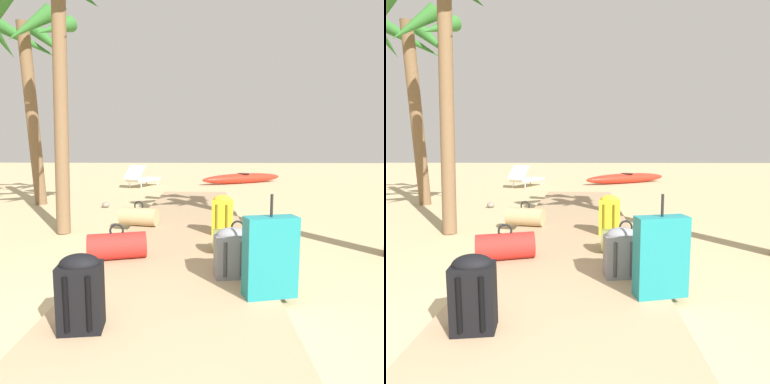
{
  "view_description": "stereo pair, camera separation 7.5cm",
  "coord_description": "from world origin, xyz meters",
  "views": [
    {
      "loc": [
        0.28,
        -1.35,
        1.3
      ],
      "look_at": [
        0.05,
        4.58,
        0.55
      ],
      "focal_mm": 30.58,
      "sensor_mm": 36.0,
      "label": 1
    },
    {
      "loc": [
        0.21,
        -1.35,
        1.3
      ],
      "look_at": [
        0.05,
        4.58,
        0.55
      ],
      "focal_mm": 30.58,
      "sensor_mm": 36.0,
      "label": 2
    }
  ],
  "objects": [
    {
      "name": "lounge_chair",
      "position": [
        -1.98,
        10.26,
        0.33
      ],
      "size": [
        1.13,
        1.65,
        0.79
      ],
      "color": "white",
      "rests_on": "ground"
    },
    {
      "name": "rock_left_mid",
      "position": [
        -1.99,
        5.98,
        0.07
      ],
      "size": [
        0.2,
        0.2,
        0.13
      ],
      "primitive_type": "ellipsoid",
      "rotation": [
        0.0,
        0.0,
        1.77
      ],
      "color": "gray",
      "rests_on": "ground"
    },
    {
      "name": "rock_right_near",
      "position": [
        1.42,
        3.25,
        0.1
      ],
      "size": [
        0.37,
        0.37,
        0.2
      ],
      "primitive_type": "ellipsoid",
      "rotation": [
        0.0,
        0.0,
        2.31
      ],
      "color": "slate",
      "rests_on": "ground"
    },
    {
      "name": "kayak",
      "position": [
        1.83,
        11.79,
        0.2
      ],
      "size": [
        3.56,
        2.48,
        0.4
      ],
      "color": "red",
      "rests_on": "ground"
    },
    {
      "name": "backpack_black",
      "position": [
        -0.55,
        0.73,
        0.36
      ],
      "size": [
        0.31,
        0.25,
        0.54
      ],
      "color": "black",
      "rests_on": "boardwalk"
    },
    {
      "name": "duffel_bag_tan",
      "position": [
        -0.79,
        3.88,
        0.23
      ],
      "size": [
        0.65,
        0.4,
        0.41
      ],
      "color": "tan",
      "rests_on": "boardwalk"
    },
    {
      "name": "duffel_bag_olive",
      "position": [
        0.68,
        2.48,
        0.23
      ],
      "size": [
        0.6,
        0.32,
        0.4
      ],
      "color": "olive",
      "rests_on": "boardwalk"
    },
    {
      "name": "suitcase_teal",
      "position": [
        0.83,
        1.31,
        0.42
      ],
      "size": [
        0.47,
        0.26,
        0.87
      ],
      "color": "#197A7F",
      "rests_on": "boardwalk"
    },
    {
      "name": "boardwalk",
      "position": [
        0.0,
        4.16,
        0.04
      ],
      "size": [
        1.83,
        8.33,
        0.08
      ],
      "primitive_type": "cube",
      "color": "tan",
      "rests_on": "ground"
    },
    {
      "name": "duffel_bag_red",
      "position": [
        -0.71,
        2.21,
        0.23
      ],
      "size": [
        0.7,
        0.46,
        0.41
      ],
      "color": "red",
      "rests_on": "boardwalk"
    },
    {
      "name": "backpack_yellow",
      "position": [
        0.55,
        3.34,
        0.39
      ],
      "size": [
        0.32,
        0.25,
        0.58
      ],
      "color": "gold",
      "rests_on": "boardwalk"
    },
    {
      "name": "palm_tree_far_left",
      "position": [
        -3.77,
        6.23,
        3.54
      ],
      "size": [
        2.14,
        2.4,
        4.51
      ],
      "color": "brown",
      "rests_on": "ground"
    },
    {
      "name": "ground_plane",
      "position": [
        0.0,
        3.33,
        0.0
      ],
      "size": [
        60.0,
        60.0,
        0.0
      ],
      "primitive_type": "plane",
      "color": "tan"
    },
    {
      "name": "backpack_grey",
      "position": [
        0.55,
        1.73,
        0.34
      ],
      "size": [
        0.34,
        0.25,
        0.49
      ],
      "color": "slate",
      "rests_on": "boardwalk"
    }
  ]
}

